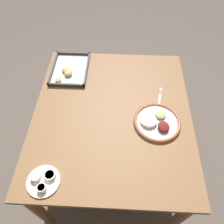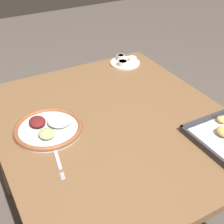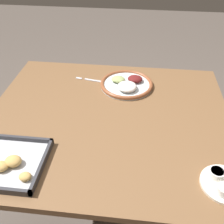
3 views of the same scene
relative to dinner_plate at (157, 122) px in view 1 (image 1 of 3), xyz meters
name	(u,v)px [view 1 (image 1 of 3)]	position (x,y,z in m)	size (l,w,h in m)	color
ground_plane	(112,161)	(0.07, 0.27, -0.75)	(8.00, 8.00, 0.00)	#564C44
dining_table	(112,121)	(0.07, 0.27, -0.12)	(1.11, 0.97, 0.73)	brown
dinner_plate	(157,122)	(0.00, 0.00, 0.00)	(0.28, 0.28, 0.05)	silver
fork	(159,101)	(0.17, -0.03, -0.01)	(0.21, 0.05, 0.00)	silver
saucer_plate	(43,180)	(-0.38, 0.59, 0.00)	(0.17, 0.17, 0.04)	beige
baking_tray	(69,70)	(0.42, 0.59, 0.00)	(0.34, 0.25, 0.04)	#333338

